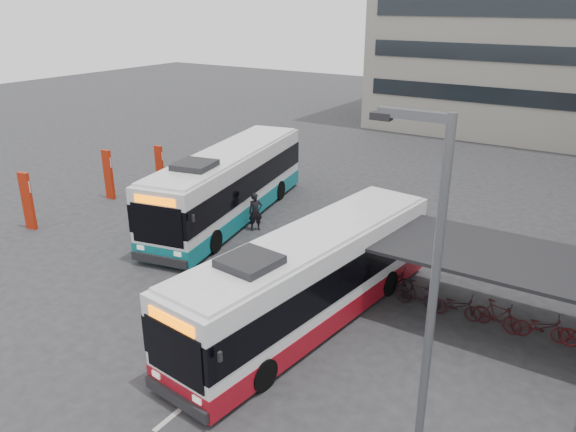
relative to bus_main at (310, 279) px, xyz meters
The scene contains 10 objects.
ground 3.49m from the bus_main, behind, with size 120.00×120.00×0.00m, color #28282B.
bike_shelter 6.28m from the bus_main, 30.67° to the left, with size 10.00×4.00×2.54m.
road_markings 3.27m from the bus_main, 102.19° to the right, with size 0.15×7.60×0.01m.
bus_main is the anchor object (origin of this frame).
bus_teal 10.27m from the bus_main, 143.53° to the left, with size 5.10×12.62×3.65m.
pedestrian 8.35m from the bus_main, 138.56° to the left, with size 0.66×0.43×1.81m, color black.
lamp_post 8.28m from the bus_main, 43.34° to the right, with size 1.48×0.19×8.44m.
sign_totem_south 15.23m from the bus_main, behind, with size 0.60×0.27×2.77m.
sign_totem_mid 16.28m from the bus_main, 162.61° to the left, with size 0.59×0.20×2.71m.
sign_totem_north 16.82m from the bus_main, 151.82° to the left, with size 0.52×0.20×2.38m.
Camera 1 is at (11.41, -14.35, 10.11)m, focal length 35.00 mm.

